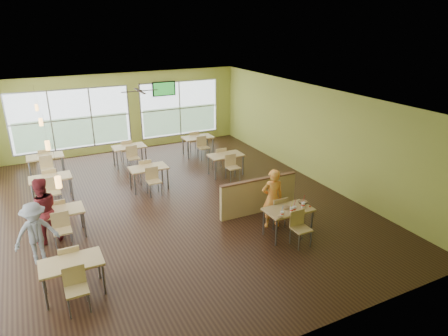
% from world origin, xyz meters
% --- Properties ---
extents(room, '(12.00, 12.04, 3.20)m').
position_xyz_m(room, '(0.00, 0.00, 1.60)').
color(room, black).
rests_on(room, ground).
extents(window_bays, '(9.24, 10.24, 2.38)m').
position_xyz_m(window_bays, '(-2.65, 3.08, 1.48)').
color(window_bays, white).
rests_on(window_bays, room).
extents(main_table, '(1.22, 1.52, 0.87)m').
position_xyz_m(main_table, '(2.00, -3.00, 0.63)').
color(main_table, tan).
rests_on(main_table, floor).
extents(half_wall_divider, '(2.40, 0.14, 1.04)m').
position_xyz_m(half_wall_divider, '(2.00, -1.55, 0.52)').
color(half_wall_divider, tan).
rests_on(half_wall_divider, floor).
extents(dining_tables, '(6.92, 8.72, 0.87)m').
position_xyz_m(dining_tables, '(-1.05, 1.71, 0.63)').
color(dining_tables, tan).
rests_on(dining_tables, floor).
extents(pendant_lights, '(0.11, 7.31, 0.86)m').
position_xyz_m(pendant_lights, '(-3.20, 0.68, 2.45)').
color(pendant_lights, '#2D2119').
rests_on(pendant_lights, ceiling).
extents(ceiling_fan, '(1.25, 1.25, 0.29)m').
position_xyz_m(ceiling_fan, '(-0.00, 3.00, 2.95)').
color(ceiling_fan, '#2D2119').
rests_on(ceiling_fan, ceiling).
extents(tv_backwall, '(1.00, 0.07, 0.60)m').
position_xyz_m(tv_backwall, '(1.80, 5.90, 2.45)').
color(tv_backwall, black).
rests_on(tv_backwall, wall_back).
extents(man_plaid, '(0.66, 0.50, 1.63)m').
position_xyz_m(man_plaid, '(1.89, -2.41, 0.81)').
color(man_plaid, '#FF571C').
rests_on(man_plaid, floor).
extents(patron_maroon, '(0.91, 0.75, 1.70)m').
position_xyz_m(patron_maroon, '(-3.57, -0.56, 0.85)').
color(patron_maroon, maroon).
rests_on(patron_maroon, floor).
extents(patron_grey, '(1.06, 0.75, 1.49)m').
position_xyz_m(patron_grey, '(-3.76, -1.47, 0.74)').
color(patron_grey, slate).
rests_on(patron_grey, floor).
extents(cup_blue, '(0.08, 0.08, 0.30)m').
position_xyz_m(cup_blue, '(1.64, -3.24, 0.81)').
color(cup_blue, white).
rests_on(cup_blue, main_table).
extents(cup_yellow, '(0.10, 0.10, 0.35)m').
position_xyz_m(cup_yellow, '(1.95, -3.19, 0.82)').
color(cup_yellow, white).
rests_on(cup_yellow, main_table).
extents(cup_red_near, '(0.10, 0.10, 0.35)m').
position_xyz_m(cup_red_near, '(2.05, -3.17, 0.82)').
color(cup_red_near, white).
rests_on(cup_red_near, main_table).
extents(cup_red_far, '(0.10, 0.10, 0.37)m').
position_xyz_m(cup_red_far, '(2.37, -3.10, 0.82)').
color(cup_red_far, white).
rests_on(cup_red_far, main_table).
extents(food_basket, '(0.24, 0.24, 0.06)m').
position_xyz_m(food_basket, '(2.52, -2.90, 0.78)').
color(food_basket, black).
rests_on(food_basket, main_table).
extents(ketchup_cup, '(0.05, 0.05, 0.02)m').
position_xyz_m(ketchup_cup, '(2.55, -3.15, 0.76)').
color(ketchup_cup, '#B73617').
rests_on(ketchup_cup, main_table).
extents(wrapper_left, '(0.17, 0.16, 0.03)m').
position_xyz_m(wrapper_left, '(1.54, -3.30, 0.77)').
color(wrapper_left, '#9F7A4D').
rests_on(wrapper_left, main_table).
extents(wrapper_mid, '(0.22, 0.20, 0.05)m').
position_xyz_m(wrapper_mid, '(1.97, -2.94, 0.78)').
color(wrapper_mid, '#9F7A4D').
rests_on(wrapper_mid, main_table).
extents(wrapper_right, '(0.18, 0.18, 0.04)m').
position_xyz_m(wrapper_right, '(2.18, -3.30, 0.77)').
color(wrapper_right, '#9F7A4D').
rests_on(wrapper_right, main_table).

